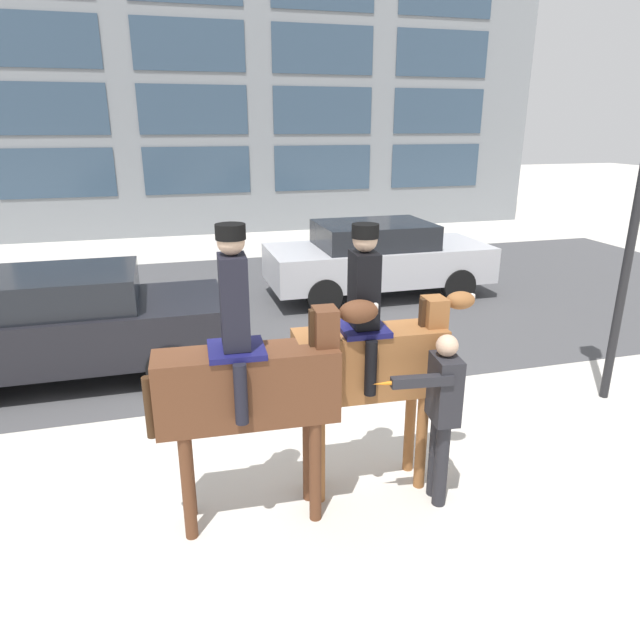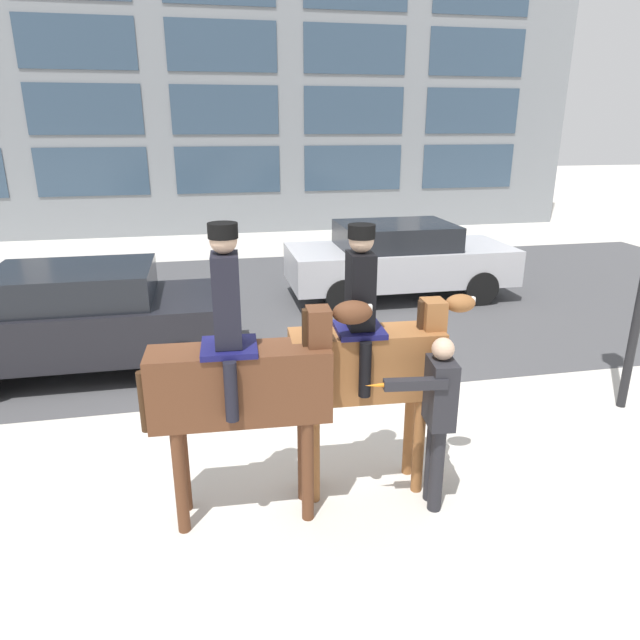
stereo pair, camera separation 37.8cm
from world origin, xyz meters
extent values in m
plane|color=beige|center=(0.00, 0.00, 0.00)|extent=(80.00, 80.00, 0.00)
cube|color=#444447|center=(0.00, 4.75, 0.00)|extent=(23.56, 8.50, 0.01)
cube|color=#33475B|center=(-4.15, 12.83, 2.06)|extent=(3.32, 0.02, 1.45)
cube|color=#33475B|center=(0.00, 12.83, 2.06)|extent=(3.32, 0.02, 1.45)
cube|color=#33475B|center=(4.15, 12.83, 2.06)|extent=(3.32, 0.02, 1.45)
cube|color=#33475B|center=(8.29, 12.83, 2.06)|extent=(3.32, 0.02, 1.45)
cube|color=#33475B|center=(-4.15, 12.83, 3.88)|extent=(3.32, 0.02, 1.45)
cube|color=#33475B|center=(0.00, 12.83, 3.88)|extent=(3.32, 0.02, 1.45)
cube|color=#33475B|center=(4.15, 12.83, 3.88)|extent=(3.32, 0.02, 1.45)
cube|color=#33475B|center=(8.29, 12.83, 3.88)|extent=(3.32, 0.02, 1.45)
cube|color=#33475B|center=(-4.15, 12.83, 5.69)|extent=(3.32, 0.02, 1.45)
cube|color=#33475B|center=(0.00, 12.83, 5.69)|extent=(3.32, 0.02, 1.45)
cube|color=#33475B|center=(4.15, 12.83, 5.69)|extent=(3.32, 0.02, 1.45)
cube|color=#33475B|center=(8.29, 12.83, 5.69)|extent=(3.32, 0.02, 1.45)
cube|color=#59331E|center=(-0.66, -1.77, 1.33)|extent=(1.57, 0.52, 0.65)
cylinder|color=#59331E|center=(-0.09, -1.64, 0.50)|extent=(0.11, 0.11, 1.01)
cylinder|color=#59331E|center=(-0.11, -1.95, 0.50)|extent=(0.11, 0.11, 1.01)
cylinder|color=#59331E|center=(-1.21, -1.59, 0.50)|extent=(0.11, 0.11, 1.01)
cylinder|color=#59331E|center=(-1.23, -1.89, 0.50)|extent=(0.11, 0.11, 1.01)
cube|color=#59331E|center=(0.02, -1.80, 1.71)|extent=(0.21, 0.25, 0.56)
cube|color=#382314|center=(-0.10, -1.80, 1.73)|extent=(0.04, 0.08, 0.50)
ellipsoid|color=#59331E|center=(0.31, -1.82, 1.93)|extent=(0.36, 0.21, 0.21)
cube|color=silver|center=(0.42, -1.82, 1.95)|extent=(0.13, 0.06, 0.08)
cylinder|color=#382314|center=(-1.48, -1.73, 1.22)|extent=(0.09, 0.09, 0.55)
cube|color=#14144C|center=(-0.74, -1.76, 1.68)|extent=(0.49, 0.50, 0.05)
cube|color=black|center=(-0.74, -1.76, 2.09)|extent=(0.24, 0.33, 0.77)
sphere|color=#D1A889|center=(-0.74, -1.76, 2.59)|extent=(0.22, 0.22, 0.22)
cylinder|color=black|center=(-0.74, -1.76, 2.66)|extent=(0.24, 0.24, 0.12)
cylinder|color=black|center=(-0.72, -1.49, 1.40)|extent=(0.11, 0.11, 0.52)
cylinder|color=black|center=(-0.75, -2.03, 1.40)|extent=(0.11, 0.11, 0.52)
cube|color=brown|center=(0.52, -1.56, 1.34)|extent=(1.44, 0.51, 0.65)
cylinder|color=brown|center=(1.04, -1.44, 0.51)|extent=(0.11, 0.11, 1.01)
cylinder|color=brown|center=(1.02, -1.74, 0.51)|extent=(0.11, 0.11, 1.01)
cylinder|color=brown|center=(0.02, -1.39, 0.51)|extent=(0.11, 0.11, 1.01)
cylinder|color=brown|center=(0.00, -1.69, 0.51)|extent=(0.11, 0.11, 1.01)
cube|color=brown|center=(1.14, -1.60, 1.68)|extent=(0.21, 0.25, 0.50)
cube|color=#382314|center=(1.02, -1.59, 1.70)|extent=(0.04, 0.08, 0.45)
ellipsoid|color=brown|center=(1.40, -1.61, 1.89)|extent=(0.29, 0.21, 0.17)
cube|color=silver|center=(1.49, -1.61, 1.91)|extent=(0.10, 0.06, 0.07)
cylinder|color=#382314|center=(-0.23, -1.53, 1.23)|extent=(0.09, 0.09, 0.55)
cube|color=#14144C|center=(0.45, -1.56, 1.68)|extent=(0.45, 0.50, 0.05)
cube|color=black|center=(0.45, -1.56, 2.05)|extent=(0.24, 0.33, 0.68)
sphere|color=#D1A889|center=(0.45, -1.56, 2.50)|extent=(0.22, 0.22, 0.22)
cylinder|color=black|center=(0.45, -1.56, 2.58)|extent=(0.24, 0.24, 0.12)
cylinder|color=black|center=(0.46, -1.29, 1.40)|extent=(0.11, 0.11, 0.52)
cylinder|color=black|center=(0.44, -1.83, 1.40)|extent=(0.11, 0.11, 0.52)
cylinder|color=#232328|center=(1.09, -2.06, 0.44)|extent=(0.13, 0.13, 0.87)
cylinder|color=#232328|center=(1.10, -1.90, 0.44)|extent=(0.13, 0.13, 0.87)
cube|color=#232328|center=(1.10, -1.98, 1.19)|extent=(0.27, 0.42, 0.63)
sphere|color=#D1A889|center=(1.10, -1.98, 1.60)|extent=(0.20, 0.20, 0.20)
cube|color=#232328|center=(0.80, -2.12, 1.36)|extent=(0.56, 0.15, 0.09)
cone|color=orange|center=(0.46, -2.08, 1.36)|extent=(0.18, 0.06, 0.04)
cube|color=black|center=(-2.63, 2.01, 0.70)|extent=(4.31, 1.80, 0.74)
cube|color=black|center=(-2.74, 2.01, 1.31)|extent=(2.16, 1.58, 0.48)
cylinder|color=black|center=(-1.29, 1.18, 0.33)|extent=(0.67, 0.22, 0.67)
cylinder|color=black|center=(-1.29, 2.84, 0.33)|extent=(0.67, 0.22, 0.67)
cylinder|color=black|center=(-3.97, 2.84, 0.33)|extent=(0.67, 0.22, 0.67)
cube|color=#B7B7BC|center=(3.05, 4.73, 0.70)|extent=(4.58, 1.90, 0.72)
cube|color=black|center=(2.94, 4.73, 1.31)|extent=(2.29, 1.67, 0.48)
cylinder|color=black|center=(4.47, 3.85, 0.34)|extent=(0.69, 0.23, 0.69)
cylinder|color=black|center=(4.47, 5.60, 0.34)|extent=(0.69, 0.23, 0.69)
cylinder|color=black|center=(1.63, 3.85, 0.34)|extent=(0.69, 0.23, 0.69)
cylinder|color=black|center=(1.63, 5.60, 0.34)|extent=(0.69, 0.23, 0.69)
camera|label=1|loc=(-1.24, -6.19, 3.45)|focal=32.00mm
camera|label=2|loc=(-0.88, -6.28, 3.45)|focal=32.00mm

